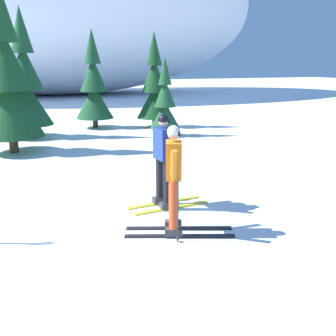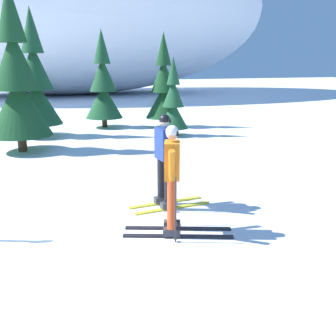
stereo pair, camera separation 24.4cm
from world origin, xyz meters
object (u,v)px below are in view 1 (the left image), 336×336
pine_tree_center (25,84)px  skier_orange_jacket (174,179)px  pine_tree_far_right (154,88)px  pine_tree_center_right (94,87)px  skier_navy_jacket (164,159)px  pine_tree_right (165,103)px  pine_tree_center_left (7,84)px

pine_tree_center → skier_orange_jacket: bearing=-80.7°
skier_orange_jacket → pine_tree_far_right: pine_tree_far_right is taller
pine_tree_center_right → pine_tree_far_right: bearing=-17.5°
skier_navy_jacket → pine_tree_right: size_ratio=0.61×
skier_navy_jacket → pine_tree_far_right: bearing=70.6°
skier_navy_jacket → pine_tree_far_right: size_ratio=0.45×
pine_tree_center_right → pine_tree_right: size_ratio=1.39×
skier_orange_jacket → pine_tree_far_right: bearing=71.2°
pine_tree_center_left → pine_tree_center_right: bearing=49.0°
pine_tree_center → pine_tree_center_right: 3.13m
pine_tree_right → pine_tree_center_right: bearing=124.7°
pine_tree_center_left → pine_tree_center: (0.63, 2.59, -0.15)m
skier_navy_jacket → pine_tree_center: size_ratio=0.38×
pine_tree_center_left → pine_tree_center: bearing=76.4°
skier_navy_jacket → pine_tree_center_left: size_ratio=0.36×
pine_tree_center_left → pine_tree_center: pine_tree_center_left is taller
pine_tree_center_right → pine_tree_center_left: bearing=-131.0°
pine_tree_center_left → pine_tree_right: (5.51, 0.94, -0.89)m
pine_tree_center_right → pine_tree_far_right: pine_tree_center_right is taller
skier_orange_jacket → skier_navy_jacket: 1.25m
skier_navy_jacket → pine_tree_center: pine_tree_center is taller
pine_tree_center_left → pine_tree_far_right: bearing=28.2°
pine_tree_center_left → pine_tree_center: 2.67m
skier_orange_jacket → pine_tree_center_left: size_ratio=0.36×
skier_navy_jacket → pine_tree_center: 9.16m
pine_tree_center_right → pine_tree_right: 3.69m
pine_tree_far_right → skier_navy_jacket: bearing=-109.4°
skier_orange_jacket → pine_tree_center_left: pine_tree_center_left is taller
pine_tree_center → pine_tree_far_right: 5.33m
pine_tree_center_left → pine_tree_far_right: pine_tree_center_left is taller
skier_orange_jacket → pine_tree_far_right: (3.63, 10.68, 0.75)m
skier_navy_jacket → skier_orange_jacket: bearing=-104.1°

